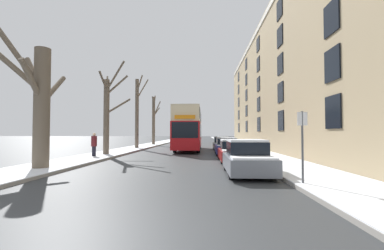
% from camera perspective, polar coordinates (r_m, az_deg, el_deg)
% --- Properties ---
extents(ground_plane, '(320.00, 320.00, 0.00)m').
position_cam_1_polar(ground_plane, '(4.61, -21.98, -24.30)').
color(ground_plane, '#303335').
extents(sidewalk_left, '(3.06, 130.00, 0.16)m').
position_cam_1_polar(sidewalk_left, '(57.45, -5.21, -3.56)').
color(sidewalk_left, gray).
rests_on(sidewalk_left, ground).
extents(sidewalk_right, '(3.06, 130.00, 0.16)m').
position_cam_1_polar(sidewalk_right, '(57.07, 7.22, -3.56)').
color(sidewalk_right, gray).
rests_on(sidewalk_right, ground).
extents(terrace_facade_right, '(9.10, 45.87, 13.77)m').
position_cam_1_polar(terrace_facade_right, '(30.53, 22.97, 7.93)').
color(terrace_facade_right, tan).
rests_on(terrace_facade_right, ground).
extents(bare_tree_left_0, '(2.60, 4.20, 6.74)m').
position_cam_1_polar(bare_tree_left_0, '(14.25, -30.88, 4.69)').
color(bare_tree_left_0, brown).
rests_on(bare_tree_left_0, ground).
extents(bare_tree_left_1, '(2.35, 3.52, 7.37)m').
position_cam_1_polar(bare_tree_left_1, '(21.19, -18.25, 2.84)').
color(bare_tree_left_1, brown).
rests_on(bare_tree_left_1, ground).
extents(bare_tree_left_2, '(1.19, 2.87, 8.29)m').
position_cam_1_polar(bare_tree_left_2, '(29.66, -12.07, 3.00)').
color(bare_tree_left_2, brown).
rests_on(bare_tree_left_2, ground).
extents(bare_tree_left_3, '(1.27, 2.73, 7.39)m').
position_cam_1_polar(bare_tree_left_3, '(38.44, -8.49, 1.30)').
color(bare_tree_left_3, brown).
rests_on(bare_tree_left_3, ground).
extents(double_decker_bus, '(2.51, 10.72, 4.26)m').
position_cam_1_polar(double_decker_bus, '(26.68, -0.73, -0.50)').
color(double_decker_bus, red).
rests_on(double_decker_bus, ground).
extents(parked_car_0, '(1.82, 4.01, 1.50)m').
position_cam_1_polar(parked_car_0, '(11.42, 12.10, -7.29)').
color(parked_car_0, slate).
rests_on(parked_car_0, ground).
extents(parked_car_1, '(1.79, 4.39, 1.39)m').
position_cam_1_polar(parked_car_1, '(16.42, 9.23, -5.79)').
color(parked_car_1, maroon).
rests_on(parked_car_1, ground).
extents(parked_car_2, '(1.82, 4.33, 1.42)m').
position_cam_1_polar(parked_car_2, '(21.61, 7.66, -4.81)').
color(parked_car_2, navy).
rests_on(parked_car_2, ground).
extents(parked_car_3, '(1.76, 4.56, 1.41)m').
position_cam_1_polar(parked_car_3, '(28.11, 6.52, -4.15)').
color(parked_car_3, slate).
rests_on(parked_car_3, ground).
extents(oncoming_van, '(1.99, 5.13, 2.41)m').
position_cam_1_polar(oncoming_van, '(47.58, -2.00, -2.44)').
color(oncoming_van, white).
rests_on(oncoming_van, ground).
extents(pedestrian_left_sidewalk, '(0.40, 0.40, 1.82)m').
position_cam_1_polar(pedestrian_left_sidewalk, '(19.60, -20.94, -4.01)').
color(pedestrian_left_sidewalk, black).
rests_on(pedestrian_left_sidewalk, ground).
extents(street_sign_post, '(0.32, 0.07, 2.50)m').
position_cam_1_polar(street_sign_post, '(9.12, 23.34, -3.82)').
color(street_sign_post, '#4C4F54').
rests_on(street_sign_post, ground).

